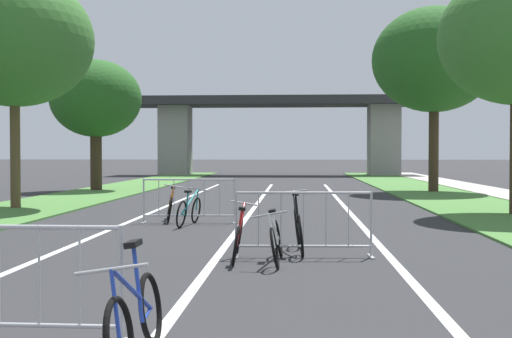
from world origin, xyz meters
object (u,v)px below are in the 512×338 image
object	(u,v)px
tree_left_oak_near	(96,99)
bicycle_orange_4	(170,207)
bicycle_white_0	(276,240)
tree_left_pine_near	(14,40)
tree_right_cypress_far	(434,60)
crowd_barrier_third	(189,201)
bicycle_teal_3	(189,210)
bicycle_blue_1	(136,317)
crowd_barrier_second	(303,225)
bicycle_red_5	(238,238)
bicycle_black_6	(298,229)

from	to	relation	value
tree_left_oak_near	bicycle_orange_4	xyz separation A→B (m)	(5.58, -12.29, -3.62)
bicycle_white_0	tree_left_pine_near	bearing A→B (deg)	-47.28
tree_right_cypress_far	bicycle_white_0	world-z (taller)	tree_right_cypress_far
crowd_barrier_third	bicycle_teal_3	bearing A→B (deg)	-80.67
tree_left_oak_near	bicycle_teal_3	size ratio (longest dim) A/B	3.38
tree_right_cypress_far	bicycle_blue_1	size ratio (longest dim) A/B	4.86
bicycle_blue_1	bicycle_orange_4	xyz separation A→B (m)	(-1.78, 10.75, -0.01)
tree_left_pine_near	crowd_barrier_second	size ratio (longest dim) A/B	3.10
crowd_barrier_third	bicycle_orange_4	bearing A→B (deg)	140.37
bicycle_teal_3	bicycle_red_5	world-z (taller)	bicycle_red_5
tree_left_pine_near	bicycle_orange_4	xyz separation A→B (m)	(5.15, -3.02, -4.60)
crowd_barrier_second	bicycle_white_0	xyz separation A→B (m)	(-0.42, -0.54, -0.17)
crowd_barrier_second	bicycle_orange_4	world-z (taller)	crowd_barrier_second
bicycle_red_5	bicycle_black_6	world-z (taller)	bicycle_black_6
bicycle_red_5	tree_left_oak_near	bearing A→B (deg)	111.19
tree_left_pine_near	crowd_barrier_second	world-z (taller)	tree_left_pine_near
tree_left_oak_near	bicycle_white_0	bearing A→B (deg)	-65.44
tree_right_cypress_far	bicycle_teal_3	xyz separation A→B (m)	(-8.15, -13.05, -5.15)
tree_left_oak_near	bicycle_white_0	xyz separation A→B (m)	(8.33, -18.24, -3.62)
tree_left_pine_near	tree_left_oak_near	size ratio (longest dim) A/B	1.22
tree_left_oak_near	bicycle_red_5	size ratio (longest dim) A/B	3.62
tree_left_pine_near	tree_right_cypress_far	xyz separation A→B (m)	(13.93, 9.04, 0.56)
tree_right_cypress_far	bicycle_blue_1	world-z (taller)	tree_right_cypress_far
tree_left_oak_near	bicycle_blue_1	distance (m)	24.45
crowd_barrier_second	bicycle_red_5	world-z (taller)	crowd_barrier_second
tree_right_cypress_far	bicycle_teal_3	bearing A→B (deg)	-122.00
crowd_barrier_second	bicycle_blue_1	distance (m)	5.51
bicycle_white_0	bicycle_blue_1	distance (m)	4.89
tree_left_pine_near	crowd_barrier_third	xyz separation A→B (m)	(5.69, -3.46, -4.43)
tree_left_pine_near	crowd_barrier_third	world-z (taller)	tree_left_pine_near
crowd_barrier_second	bicycle_orange_4	xyz separation A→B (m)	(-3.18, 5.42, -0.17)
tree_right_cypress_far	bicycle_blue_1	bearing A→B (deg)	-107.08
bicycle_teal_3	tree_left_pine_near	bearing A→B (deg)	154.29
bicycle_red_5	crowd_barrier_third	bearing A→B (deg)	104.94
bicycle_blue_1	bicycle_teal_3	world-z (taller)	bicycle_blue_1
tree_right_cypress_far	crowd_barrier_third	world-z (taller)	tree_right_cypress_far
bicycle_blue_1	bicycle_teal_3	bearing A→B (deg)	-82.20
bicycle_blue_1	bicycle_black_6	xyz separation A→B (m)	(1.32, 5.85, 0.04)
tree_left_oak_near	crowd_barrier_third	size ratio (longest dim) A/B	2.55
bicycle_white_0	bicycle_red_5	xyz separation A→B (m)	(-0.59, 0.17, 0.01)
tree_left_oak_near	bicycle_blue_1	xyz separation A→B (m)	(7.35, -23.03, -3.62)
bicycle_red_5	crowd_barrier_second	bearing A→B (deg)	17.95
tree_right_cypress_far	bicycle_blue_1	distance (m)	24.40
crowd_barrier_third	bicycle_blue_1	size ratio (longest dim) A/B	1.41
tree_right_cypress_far	crowd_barrier_second	bearing A→B (deg)	-107.78
bicycle_teal_3	bicycle_orange_4	distance (m)	1.17
bicycle_blue_1	bicycle_red_5	distance (m)	4.98
tree_right_cypress_far	bicycle_blue_1	xyz separation A→B (m)	(-7.01, -22.80, -5.15)
tree_left_oak_near	bicycle_orange_4	size ratio (longest dim) A/B	3.64
tree_right_cypress_far	bicycle_orange_4	distance (m)	15.78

